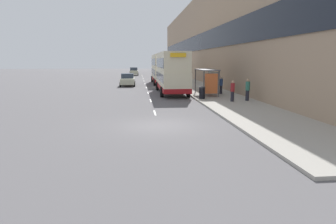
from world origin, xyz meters
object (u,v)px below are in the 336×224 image
at_px(bus_shelter, 209,77).
at_px(double_decker_bus_near, 171,72).
at_px(pedestrian_at_shelter, 218,83).
at_px(pedestrian_1, 248,90).
at_px(car_0, 134,71).
at_px(car_1, 128,80).
at_px(pedestrian_3, 221,85).
at_px(pedestrian_2, 232,91).
at_px(double_decker_bus_ahead, 162,68).
at_px(litter_bin, 202,93).

bearing_deg(bus_shelter, double_decker_bus_near, 135.69).
distance_m(bus_shelter, pedestrian_at_shelter, 3.71).
height_order(pedestrian_at_shelter, pedestrian_1, pedestrian_1).
bearing_deg(bus_shelter, pedestrian_1, -61.99).
relative_size(car_0, pedestrian_at_shelter, 2.45).
height_order(car_1, pedestrian_1, pedestrian_1).
distance_m(pedestrian_at_shelter, pedestrian_3, 2.14).
distance_m(double_decker_bus_near, pedestrian_2, 8.96).
distance_m(bus_shelter, pedestrian_2, 4.77).
distance_m(car_0, pedestrian_at_shelter, 39.46).
xyz_separation_m(car_1, pedestrian_2, (9.10, -17.67, 0.18)).
xyz_separation_m(double_decker_bus_near, pedestrian_3, (4.81, -2.17, -1.26)).
xyz_separation_m(pedestrian_at_shelter, pedestrian_3, (-0.24, -2.12, -0.03)).
distance_m(double_decker_bus_near, car_1, 11.10).
bearing_deg(double_decker_bus_ahead, pedestrian_at_shelter, -69.03).
bearing_deg(pedestrian_3, double_decker_bus_near, 155.69).
xyz_separation_m(pedestrian_2, pedestrian_3, (0.64, 5.66, 0.01)).
xyz_separation_m(car_1, pedestrian_1, (10.50, -17.34, 0.23)).
relative_size(double_decker_bus_ahead, pedestrian_at_shelter, 5.82).
xyz_separation_m(bus_shelter, car_0, (-7.64, 41.50, -0.98)).
xyz_separation_m(car_0, car_1, (-0.58, -28.44, -0.06)).
xyz_separation_m(pedestrian_at_shelter, pedestrian_1, (0.52, -7.45, 0.02)).
distance_m(bus_shelter, pedestrian_1, 4.91).
relative_size(bus_shelter, pedestrian_1, 2.29).
bearing_deg(pedestrian_2, car_1, 117.24).
distance_m(bus_shelter, litter_bin, 3.08).
bearing_deg(pedestrian_3, litter_bin, -127.13).
distance_m(car_0, pedestrian_1, 46.84).
relative_size(pedestrian_1, pedestrian_2, 1.06).
bearing_deg(double_decker_bus_near, pedestrian_3, -24.31).
xyz_separation_m(pedestrian_3, litter_bin, (-2.73, -3.61, -0.36)).
xyz_separation_m(pedestrian_2, litter_bin, (-2.09, 2.05, -0.35)).
height_order(double_decker_bus_near, car_1, double_decker_bus_near).
height_order(pedestrian_3, litter_bin, pedestrian_3).
xyz_separation_m(double_decker_bus_ahead, pedestrian_2, (4.12, -20.82, -1.26)).
distance_m(double_decker_bus_near, pedestrian_at_shelter, 5.19).
bearing_deg(double_decker_bus_near, car_0, 96.48).
height_order(double_decker_bus_ahead, pedestrian_3, double_decker_bus_ahead).
height_order(pedestrian_2, pedestrian_3, pedestrian_3).
relative_size(car_1, pedestrian_at_shelter, 2.43).
bearing_deg(pedestrian_at_shelter, pedestrian_1, -85.97).
xyz_separation_m(car_0, pedestrian_at_shelter, (9.39, -38.32, 0.16)).
relative_size(double_decker_bus_ahead, car_1, 2.39).
xyz_separation_m(pedestrian_1, litter_bin, (-3.50, 1.72, -0.41)).
relative_size(double_decker_bus_ahead, car_0, 2.37).
bearing_deg(litter_bin, pedestrian_1, -26.19).
bearing_deg(pedestrian_2, pedestrian_at_shelter, 83.54).
relative_size(pedestrian_2, litter_bin, 1.64).
xyz_separation_m(pedestrian_1, pedestrian_3, (-0.77, 5.33, -0.05)).
bearing_deg(double_decker_bus_ahead, pedestrian_2, -78.81).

